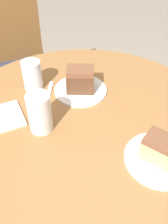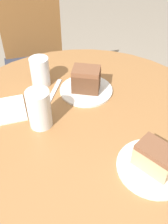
# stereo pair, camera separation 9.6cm
# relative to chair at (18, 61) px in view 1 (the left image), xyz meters

# --- Properties ---
(ground_plane) EXTENTS (8.00, 8.00, 0.00)m
(ground_plane) POSITION_rel_chair_xyz_m (0.03, -0.97, -0.51)
(ground_plane) COLOR gray
(table) EXTENTS (1.10, 1.10, 0.76)m
(table) POSITION_rel_chair_xyz_m (0.03, -0.97, 0.08)
(table) COLOR #9E6B3D
(table) RESTS_ON ground_plane
(chair) EXTENTS (0.47, 0.47, 0.99)m
(chair) POSITION_rel_chair_xyz_m (0.00, 0.00, 0.00)
(chair) COLOR brown
(chair) RESTS_ON ground_plane
(plate_near) EXTENTS (0.22, 0.22, 0.01)m
(plate_near) POSITION_rel_chair_xyz_m (0.10, -0.80, 0.26)
(plate_near) COLOR white
(plate_near) RESTS_ON table
(plate_far) EXTENTS (0.23, 0.23, 0.01)m
(plate_far) POSITION_rel_chair_xyz_m (0.17, -1.25, 0.26)
(plate_far) COLOR white
(plate_far) RESTS_ON table
(cake_slice_near) EXTENTS (0.14, 0.12, 0.10)m
(cake_slice_near) POSITION_rel_chair_xyz_m (0.10, -0.80, 0.32)
(cake_slice_near) COLOR brown
(cake_slice_near) RESTS_ON plate_near
(cake_slice_far) EXTENTS (0.13, 0.14, 0.08)m
(cake_slice_far) POSITION_rel_chair_xyz_m (0.17, -1.25, 0.31)
(cake_slice_far) COLOR tan
(cake_slice_far) RESTS_ON plate_far
(glass_lemonade) EXTENTS (0.08, 0.08, 0.15)m
(glass_lemonade) POSITION_rel_chair_xyz_m (-0.12, -0.94, 0.32)
(glass_lemonade) COLOR beige
(glass_lemonade) RESTS_ON table
(glass_water) EXTENTS (0.08, 0.08, 0.13)m
(glass_water) POSITION_rel_chair_xyz_m (-0.07, -0.69, 0.31)
(glass_water) COLOR silver
(glass_water) RESTS_ON table
(napkin_stack) EXTENTS (0.16, 0.16, 0.01)m
(napkin_stack) POSITION_rel_chair_xyz_m (-0.24, -0.83, 0.26)
(napkin_stack) COLOR white
(napkin_stack) RESTS_ON table
(fork) EXTENTS (0.10, 0.14, 0.00)m
(fork) POSITION_rel_chair_xyz_m (-0.03, -0.75, 0.26)
(fork) COLOR silver
(fork) RESTS_ON table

